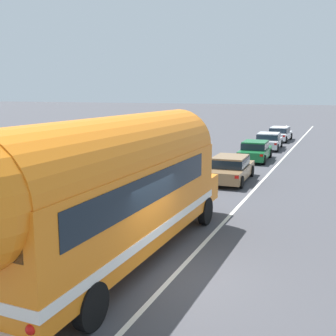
{
  "coord_description": "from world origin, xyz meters",
  "views": [
    {
      "loc": [
        3.81,
        -9.45,
        4.76
      ],
      "look_at": [
        -1.66,
        3.63,
        2.16
      ],
      "focal_mm": 44.66,
      "sensor_mm": 36.0,
      "label": 1
    }
  ],
  "objects_px": {
    "car_lead": "(230,168)",
    "car_fourth": "(280,133)",
    "car_second": "(255,150)",
    "painted_bus": "(109,186)",
    "car_third": "(269,140)"
  },
  "relations": [
    {
      "from": "car_lead",
      "to": "car_fourth",
      "type": "height_order",
      "value": "same"
    },
    {
      "from": "car_second",
      "to": "car_fourth",
      "type": "distance_m",
      "value": 12.82
    },
    {
      "from": "car_third",
      "to": "car_fourth",
      "type": "bearing_deg",
      "value": 89.81
    },
    {
      "from": "car_third",
      "to": "car_second",
      "type": "bearing_deg",
      "value": -88.82
    },
    {
      "from": "painted_bus",
      "to": "car_third",
      "type": "xyz_separation_m",
      "value": [
        -0.07,
        26.07,
        -1.56
      ]
    },
    {
      "from": "car_lead",
      "to": "car_fourth",
      "type": "relative_size",
      "value": 0.99
    },
    {
      "from": "car_second",
      "to": "car_fourth",
      "type": "height_order",
      "value": "same"
    },
    {
      "from": "car_lead",
      "to": "car_third",
      "type": "relative_size",
      "value": 1.02
    },
    {
      "from": "painted_bus",
      "to": "car_third",
      "type": "bearing_deg",
      "value": 90.16
    },
    {
      "from": "painted_bus",
      "to": "car_fourth",
      "type": "xyz_separation_m",
      "value": [
        -0.05,
        32.51,
        -1.56
      ]
    },
    {
      "from": "car_second",
      "to": "car_lead",
      "type": "bearing_deg",
      "value": -89.08
    },
    {
      "from": "car_second",
      "to": "car_third",
      "type": "relative_size",
      "value": 1.0
    },
    {
      "from": "car_lead",
      "to": "car_second",
      "type": "bearing_deg",
      "value": 90.92
    },
    {
      "from": "car_third",
      "to": "car_fourth",
      "type": "distance_m",
      "value": 6.44
    },
    {
      "from": "painted_bus",
      "to": "car_third",
      "type": "distance_m",
      "value": 26.12
    }
  ]
}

